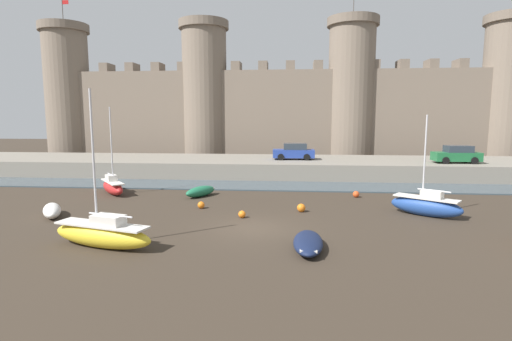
{
  "coord_description": "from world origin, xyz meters",
  "views": [
    {
      "loc": [
        1.96,
        -20.31,
        5.83
      ],
      "look_at": [
        -0.23,
        4.21,
        2.5
      ],
      "focal_mm": 28.0,
      "sensor_mm": 36.0,
      "label": 1
    }
  ],
  "objects_px": {
    "mooring_buoy_near_shore": "(356,194)",
    "mooring_buoy_mid_mud": "(301,208)",
    "sailboat_foreground_right": "(102,233)",
    "car_quay_west": "(457,155)",
    "rowboat_near_channel_left": "(52,210)",
    "mooring_buoy_off_centre": "(242,214)",
    "car_quay_east": "(294,152)",
    "mooring_buoy_near_channel": "(201,205)",
    "sailboat_midflat_left": "(426,205)",
    "rowboat_foreground_centre": "(308,242)",
    "sailboat_near_channel_right": "(113,186)",
    "rowboat_midflat_right": "(201,191)"
  },
  "relations": [
    {
      "from": "sailboat_near_channel_right",
      "to": "sailboat_foreground_right",
      "type": "bearing_deg",
      "value": -67.1
    },
    {
      "from": "mooring_buoy_near_shore",
      "to": "mooring_buoy_mid_mud",
      "type": "bearing_deg",
      "value": -130.04
    },
    {
      "from": "rowboat_foreground_centre",
      "to": "sailboat_near_channel_right",
      "type": "relative_size",
      "value": 0.53
    },
    {
      "from": "rowboat_near_channel_left",
      "to": "rowboat_midflat_right",
      "type": "height_order",
      "value": "rowboat_midflat_right"
    },
    {
      "from": "rowboat_foreground_centre",
      "to": "mooring_buoy_off_centre",
      "type": "height_order",
      "value": "rowboat_foreground_centre"
    },
    {
      "from": "sailboat_foreground_right",
      "to": "sailboat_near_channel_right",
      "type": "xyz_separation_m",
      "value": [
        -5.13,
        12.14,
        -0.04
      ]
    },
    {
      "from": "sailboat_near_channel_right",
      "to": "mooring_buoy_near_channel",
      "type": "xyz_separation_m",
      "value": [
        7.8,
        -4.22,
        -0.38
      ]
    },
    {
      "from": "sailboat_foreground_right",
      "to": "car_quay_west",
      "type": "xyz_separation_m",
      "value": [
        23.6,
        21.54,
        1.71
      ]
    },
    {
      "from": "mooring_buoy_near_channel",
      "to": "rowboat_near_channel_left",
      "type": "bearing_deg",
      "value": -160.77
    },
    {
      "from": "mooring_buoy_near_channel",
      "to": "mooring_buoy_near_shore",
      "type": "height_order",
      "value": "mooring_buoy_near_shore"
    },
    {
      "from": "rowboat_foreground_centre",
      "to": "sailboat_foreground_right",
      "type": "relative_size",
      "value": 0.49
    },
    {
      "from": "rowboat_midflat_right",
      "to": "car_quay_west",
      "type": "relative_size",
      "value": 0.7
    },
    {
      "from": "rowboat_near_channel_left",
      "to": "rowboat_midflat_right",
      "type": "xyz_separation_m",
      "value": [
        7.32,
        6.68,
        0.0
      ]
    },
    {
      "from": "rowboat_midflat_right",
      "to": "sailboat_near_channel_right",
      "type": "height_order",
      "value": "sailboat_near_channel_right"
    },
    {
      "from": "rowboat_foreground_centre",
      "to": "mooring_buoy_near_channel",
      "type": "xyz_separation_m",
      "value": [
        -6.5,
        7.38,
        -0.09
      ]
    },
    {
      "from": "sailboat_near_channel_right",
      "to": "mooring_buoy_mid_mud",
      "type": "relative_size",
      "value": 12.66
    },
    {
      "from": "rowboat_foreground_centre",
      "to": "car_quay_east",
      "type": "bearing_deg",
      "value": 91.37
    },
    {
      "from": "mooring_buoy_mid_mud",
      "to": "sailboat_near_channel_right",
      "type": "bearing_deg",
      "value": 162.02
    },
    {
      "from": "car_quay_east",
      "to": "car_quay_west",
      "type": "distance_m",
      "value": 15.08
    },
    {
      "from": "car_quay_east",
      "to": "car_quay_west",
      "type": "height_order",
      "value": "same"
    },
    {
      "from": "rowboat_near_channel_left",
      "to": "mooring_buoy_mid_mud",
      "type": "distance_m",
      "value": 14.8
    },
    {
      "from": "sailboat_midflat_left",
      "to": "mooring_buoy_near_shore",
      "type": "bearing_deg",
      "value": 122.06
    },
    {
      "from": "rowboat_midflat_right",
      "to": "mooring_buoy_near_channel",
      "type": "relative_size",
      "value": 6.48
    },
    {
      "from": "sailboat_near_channel_right",
      "to": "rowboat_foreground_centre",
      "type": "bearing_deg",
      "value": -39.06
    },
    {
      "from": "mooring_buoy_off_centre",
      "to": "car_quay_east",
      "type": "relative_size",
      "value": 0.1
    },
    {
      "from": "rowboat_near_channel_left",
      "to": "sailboat_near_channel_right",
      "type": "relative_size",
      "value": 0.45
    },
    {
      "from": "rowboat_midflat_right",
      "to": "sailboat_midflat_left",
      "type": "bearing_deg",
      "value": -17.16
    },
    {
      "from": "rowboat_near_channel_left",
      "to": "mooring_buoy_near_channel",
      "type": "height_order",
      "value": "rowboat_near_channel_left"
    },
    {
      "from": "sailboat_midflat_left",
      "to": "rowboat_near_channel_left",
      "type": "bearing_deg",
      "value": -174.34
    },
    {
      "from": "rowboat_midflat_right",
      "to": "mooring_buoy_near_shore",
      "type": "relative_size",
      "value": 6.26
    },
    {
      "from": "sailboat_midflat_left",
      "to": "mooring_buoy_off_centre",
      "type": "xyz_separation_m",
      "value": [
        -10.78,
        -1.45,
        -0.44
      ]
    },
    {
      "from": "mooring_buoy_off_centre",
      "to": "car_quay_east",
      "type": "bearing_deg",
      "value": 80.1
    },
    {
      "from": "rowboat_near_channel_left",
      "to": "sailboat_foreground_right",
      "type": "height_order",
      "value": "sailboat_foreground_right"
    },
    {
      "from": "rowboat_near_channel_left",
      "to": "mooring_buoy_near_shore",
      "type": "bearing_deg",
      "value": 21.49
    },
    {
      "from": "sailboat_midflat_left",
      "to": "rowboat_midflat_right",
      "type": "height_order",
      "value": "sailboat_midflat_left"
    },
    {
      "from": "rowboat_foreground_centre",
      "to": "sailboat_near_channel_right",
      "type": "height_order",
      "value": "sailboat_near_channel_right"
    },
    {
      "from": "rowboat_near_channel_left",
      "to": "mooring_buoy_mid_mud",
      "type": "bearing_deg",
      "value": 9.72
    },
    {
      "from": "mooring_buoy_near_channel",
      "to": "mooring_buoy_mid_mud",
      "type": "xyz_separation_m",
      "value": [
        6.36,
        -0.37,
        0.03
      ]
    },
    {
      "from": "sailboat_foreground_right",
      "to": "mooring_buoy_near_shore",
      "type": "height_order",
      "value": "sailboat_foreground_right"
    },
    {
      "from": "car_quay_west",
      "to": "mooring_buoy_mid_mud",
      "type": "bearing_deg",
      "value": -136.15
    },
    {
      "from": "mooring_buoy_near_channel",
      "to": "mooring_buoy_mid_mud",
      "type": "relative_size",
      "value": 0.87
    },
    {
      "from": "sailboat_foreground_right",
      "to": "mooring_buoy_near_channel",
      "type": "distance_m",
      "value": 8.37
    },
    {
      "from": "rowboat_foreground_centre",
      "to": "mooring_buoy_near_channel",
      "type": "relative_size",
      "value": 7.67
    },
    {
      "from": "rowboat_near_channel_left",
      "to": "mooring_buoy_off_centre",
      "type": "relative_size",
      "value": 6.88
    },
    {
      "from": "mooring_buoy_mid_mud",
      "to": "car_quay_east",
      "type": "height_order",
      "value": "car_quay_east"
    },
    {
      "from": "sailboat_midflat_left",
      "to": "mooring_buoy_near_shore",
      "type": "xyz_separation_m",
      "value": [
        -3.24,
        5.18,
        -0.43
      ]
    },
    {
      "from": "mooring_buoy_near_channel",
      "to": "mooring_buoy_near_shore",
      "type": "xyz_separation_m",
      "value": [
        10.43,
        4.48,
        0.01
      ]
    },
    {
      "from": "car_quay_east",
      "to": "mooring_buoy_near_shore",
      "type": "bearing_deg",
      "value": -67.64
    },
    {
      "from": "sailboat_midflat_left",
      "to": "rowboat_midflat_right",
      "type": "distance_m",
      "value": 15.27
    },
    {
      "from": "rowboat_near_channel_left",
      "to": "mooring_buoy_near_shore",
      "type": "relative_size",
      "value": 6.31
    }
  ]
}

